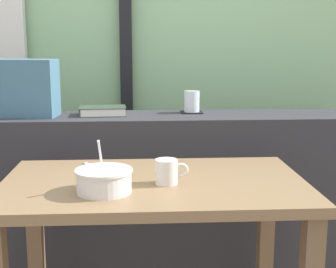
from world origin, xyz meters
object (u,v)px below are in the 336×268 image
(juice_glass, at_px, (192,102))
(soup_bowl, at_px, (104,181))
(breakfast_table, at_px, (154,216))
(throw_pillow, at_px, (21,88))
(closed_book, at_px, (102,111))
(ceramic_mug, at_px, (167,172))
(fork_utensil, at_px, (92,168))
(coaster_square, at_px, (192,112))

(juice_glass, xyz_separation_m, soup_bowl, (-0.37, -0.80, -0.15))
(breakfast_table, distance_m, throw_pillow, 0.94)
(closed_book, relative_size, soup_bowl, 1.21)
(breakfast_table, height_order, juice_glass, juice_glass)
(juice_glass, relative_size, ceramic_mug, 0.89)
(breakfast_table, distance_m, fork_utensil, 0.32)
(throw_pillow, relative_size, ceramic_mug, 2.83)
(soup_bowl, bearing_deg, closed_book, 94.33)
(juice_glass, bearing_deg, closed_book, -173.13)
(soup_bowl, bearing_deg, juice_glass, 65.37)
(closed_book, xyz_separation_m, fork_utensil, (-0.01, -0.46, -0.15))
(throw_pillow, bearing_deg, soup_bowl, -60.36)
(coaster_square, distance_m, ceramic_mug, 0.75)
(closed_book, bearing_deg, ceramic_mug, -68.54)
(coaster_square, relative_size, soup_bowl, 0.54)
(closed_book, bearing_deg, breakfast_table, -70.75)
(juice_glass, bearing_deg, fork_utensil, -130.56)
(fork_utensil, bearing_deg, throw_pillow, 105.90)
(throw_pillow, bearing_deg, coaster_square, 4.64)
(soup_bowl, bearing_deg, fork_utensil, 102.98)
(throw_pillow, bearing_deg, breakfast_table, -46.60)
(juice_glass, bearing_deg, breakfast_table, -106.76)
(juice_glass, relative_size, closed_book, 0.45)
(juice_glass, distance_m, ceramic_mug, 0.75)
(breakfast_table, relative_size, ceramic_mug, 9.31)
(closed_book, height_order, fork_utensil, closed_book)
(coaster_square, xyz_separation_m, throw_pillow, (-0.79, -0.06, 0.13))
(soup_bowl, xyz_separation_m, fork_utensil, (-0.07, 0.29, -0.04))
(coaster_square, distance_m, juice_glass, 0.05)
(breakfast_table, relative_size, throw_pillow, 3.29)
(ceramic_mug, bearing_deg, breakfast_table, 136.47)
(breakfast_table, xyz_separation_m, throw_pillow, (-0.58, 0.62, 0.39))
(soup_bowl, relative_size, fork_utensil, 1.08)
(closed_book, distance_m, soup_bowl, 0.76)
(coaster_square, bearing_deg, juice_glass, 0.00)
(closed_book, bearing_deg, fork_utensil, -91.34)
(coaster_square, bearing_deg, ceramic_mug, -102.56)
(breakfast_table, height_order, fork_utensil, fork_utensil)
(closed_book, bearing_deg, throw_pillow, -177.97)
(juice_glass, bearing_deg, coaster_square, 0.00)
(coaster_square, relative_size, juice_glass, 0.99)
(closed_book, xyz_separation_m, soup_bowl, (0.06, -0.75, -0.12))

